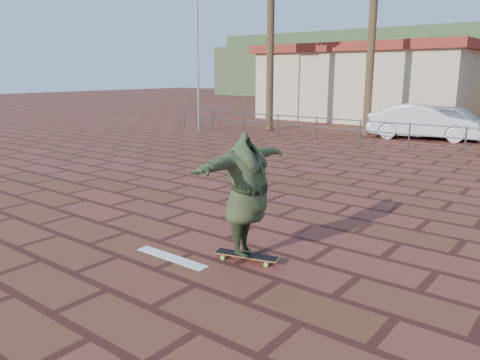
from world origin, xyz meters
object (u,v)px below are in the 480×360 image
longboard (246,256)px  car_silver (452,121)px  car_white (423,122)px  skateboarder (247,195)px

longboard → car_silver: 16.62m
longboard → car_silver: (-1.19, 16.56, 0.68)m
car_silver → car_white: bearing=134.1°
car_white → longboard: bearing=174.4°
skateboarder → car_white: 15.76m
skateboarder → car_silver: (-1.19, 16.56, -0.29)m
longboard → skateboarder: 0.97m
longboard → car_silver: bearing=78.5°
longboard → skateboarder: size_ratio=0.45×
longboard → car_white: bearing=82.2°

